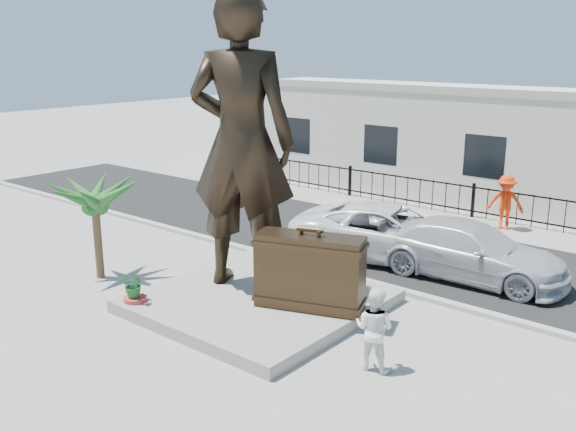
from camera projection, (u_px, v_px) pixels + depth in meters
The scene contains 16 objects.
ground at pixel (231, 333), 14.39m from camera, with size 100.00×100.00×0.00m, color #9E9991.
street at pixel (408, 248), 20.35m from camera, with size 40.00×7.00×0.01m, color black.
curb at pixel (345, 276), 17.73m from camera, with size 40.00×0.25×0.12m, color #A5A399.
far_sidewalk at pixel (462, 222), 23.33m from camera, with size 40.00×2.50×0.02m, color #9E9991.
plinth at pixel (259, 301), 15.78m from camera, with size 5.20×5.20×0.30m, color gray.
fence at pixel (473, 202), 23.78m from camera, with size 22.00×0.10×1.20m, color black.
building at pixel (519, 146), 26.49m from camera, with size 28.00×7.00×4.40m, color silver.
statue at pixel (242, 142), 15.61m from camera, with size 2.67×1.75×7.31m, color black.
suitcase at pixel (310, 272), 14.81m from camera, with size 2.49×0.79×1.76m, color #322415.
tourist at pixel (374, 329), 12.62m from camera, with size 0.82×0.64×1.69m, color white.
car_white at pixel (389, 232), 19.16m from camera, with size 2.68×5.81×1.61m, color white.
car_silver at pixel (470, 251), 17.57m from camera, with size 2.16×5.32×1.54m, color silver.
worker at pixel (505, 202), 22.14m from camera, with size 1.23×0.71×1.91m, color red.
palm_tree at pixel (101, 277), 17.80m from camera, with size 1.80×1.80×3.20m, color #1F5720, non-canonical shape.
planter at pixel (136, 305), 15.42m from camera, with size 0.56×0.56×0.40m, color #B73830.
shrub at pixel (134, 285), 15.28m from camera, with size 0.58×0.50×0.64m, color #1D5C23.
Camera 1 is at (9.39, -9.39, 6.28)m, focal length 40.00 mm.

